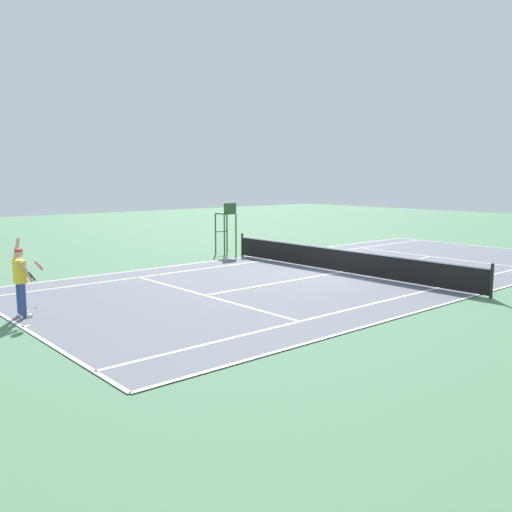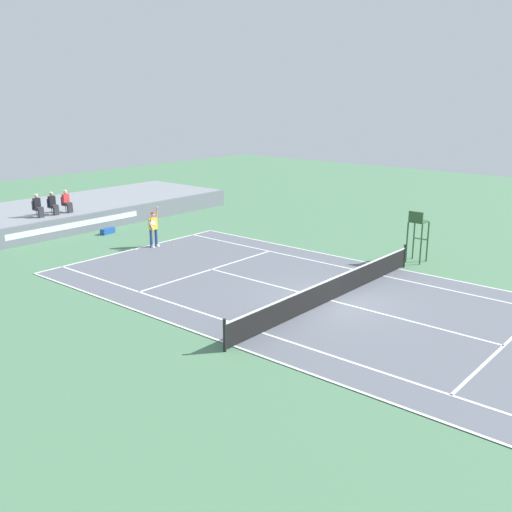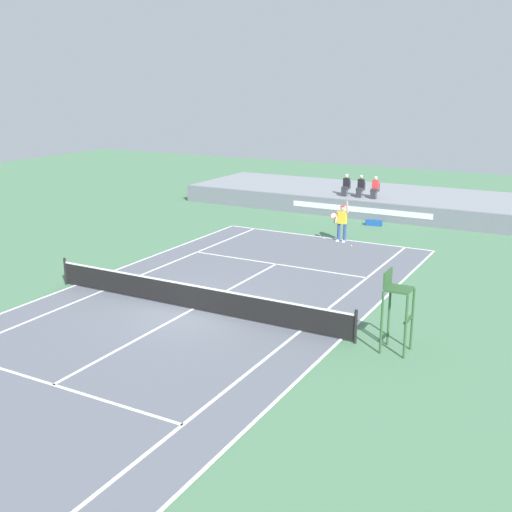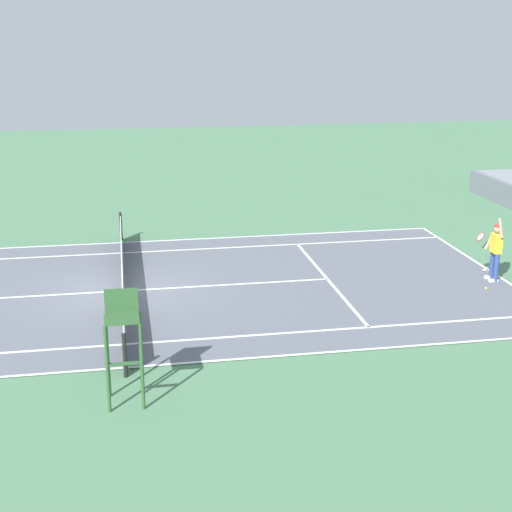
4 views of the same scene
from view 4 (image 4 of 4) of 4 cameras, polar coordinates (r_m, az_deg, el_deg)
The scene contains 6 objects.
ground_plane at distance 23.10m, azimuth -10.06°, elevation -2.68°, with size 80.00×80.00×0.00m, color #4C7A56.
court at distance 23.10m, azimuth -10.06°, elevation -2.65°, with size 11.08×23.88×0.03m.
net at distance 22.93m, azimuth -10.12°, elevation -1.45°, with size 11.98×0.10×1.07m.
tennis_player at distance 24.62m, azimuth 17.72°, elevation 0.42°, with size 0.77×0.62×2.08m.
tennis_ball at distance 23.98m, azimuth 17.08°, elevation -2.36°, with size 0.07×0.07×0.07m, color #D1E533.
umpire_chair at distance 15.89m, azimuth -10.08°, elevation -5.82°, with size 0.77×0.77×2.44m.
Camera 4 is at (21.82, 0.16, 7.58)m, focal length 52.61 mm.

